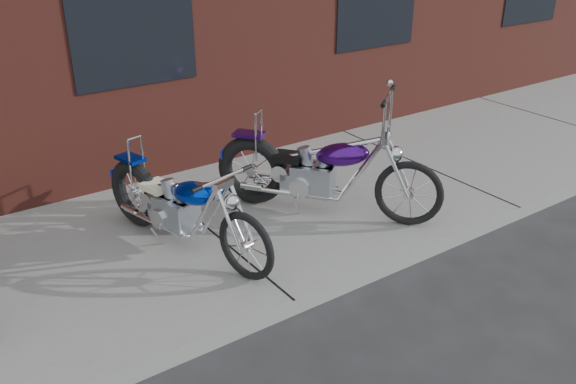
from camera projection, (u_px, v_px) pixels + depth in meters
ground at (295, 315)px, 5.10m from camera, size 120.00×120.00×0.00m
sidewalk at (209, 236)px, 6.18m from camera, size 22.00×3.00×0.15m
chopper_purple at (322, 175)px, 6.31m from camera, size 1.56×1.98×1.35m
chopper_blue at (182, 210)px, 5.67m from camera, size 0.75×2.15×0.96m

